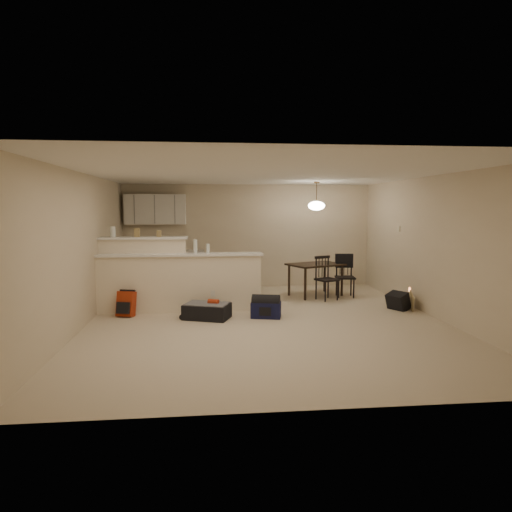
{
  "coord_description": "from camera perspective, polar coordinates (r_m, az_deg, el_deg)",
  "views": [
    {
      "loc": [
        -0.96,
        -7.6,
        1.92
      ],
      "look_at": [
        -0.1,
        0.7,
        1.05
      ],
      "focal_mm": 32.0,
      "sensor_mm": 36.0,
      "label": 1
    }
  ],
  "objects": [
    {
      "name": "bottle_b",
      "position": [
        8.54,
        -6.02,
        0.94
      ],
      "size": [
        0.06,
        0.06,
        0.18
      ],
      "primitive_type": "cylinder",
      "color": "silver",
      "rests_on": "breakfast_bar"
    },
    {
      "name": "breakfast_bar",
      "position": [
        8.72,
        -11.11,
        -2.81
      ],
      "size": [
        3.08,
        0.58,
        1.39
      ],
      "color": "#F1E2C3",
      "rests_on": "ground"
    },
    {
      "name": "black_daypack",
      "position": [
        9.13,
        17.33,
        -5.43
      ],
      "size": [
        0.4,
        0.44,
        0.32
      ],
      "primitive_type": "cube",
      "rotation": [
        0.0,
        0.0,
        2.09
      ],
      "color": "black",
      "rests_on": "ground"
    },
    {
      "name": "thermostat",
      "position": [
        9.98,
        17.41,
        3.27
      ],
      "size": [
        0.02,
        0.12,
        0.12
      ],
      "primitive_type": "cube",
      "color": "beige",
      "rests_on": "room"
    },
    {
      "name": "cereal_box",
      "position": [
        8.84,
        -14.65,
        2.84
      ],
      "size": [
        0.1,
        0.07,
        0.16
      ],
      "primitive_type": "cube",
      "color": "#99814F",
      "rests_on": "breakfast_bar"
    },
    {
      "name": "room",
      "position": [
        7.69,
        1.28,
        0.95
      ],
      "size": [
        7.0,
        7.02,
        2.5
      ],
      "color": "beige",
      "rests_on": "ground"
    },
    {
      "name": "cardboard_sheet",
      "position": [
        9.17,
        18.86,
        -5.44
      ],
      "size": [
        0.13,
        0.41,
        0.32
      ],
      "primitive_type": "cube",
      "rotation": [
        0.0,
        0.0,
        1.31
      ],
      "color": "#99814F",
      "rests_on": "ground"
    },
    {
      "name": "dining_chair_far",
      "position": [
        10.1,
        11.09,
        -2.5
      ],
      "size": [
        0.44,
        0.42,
        0.91
      ],
      "primitive_type": null,
      "rotation": [
        0.0,
        0.0,
        -0.11
      ],
      "color": "black",
      "rests_on": "ground"
    },
    {
      "name": "kitchen_counter",
      "position": [
        10.94,
        -11.32,
        -1.88
      ],
      "size": [
        1.8,
        0.6,
        0.9
      ],
      "primitive_type": "cube",
      "color": "white",
      "rests_on": "ground"
    },
    {
      "name": "suitcase",
      "position": [
        8.08,
        -6.15,
        -6.89
      ],
      "size": [
        0.89,
        0.73,
        0.26
      ],
      "primitive_type": "cube",
      "rotation": [
        0.0,
        0.0,
        -0.34
      ],
      "color": "black",
      "rests_on": "ground"
    },
    {
      "name": "small_box",
      "position": [
        8.79,
        -12.03,
        2.75
      ],
      "size": [
        0.08,
        0.06,
        0.12
      ],
      "primitive_type": "cube",
      "color": "#99814F",
      "rests_on": "breakfast_bar"
    },
    {
      "name": "bottle_a",
      "position": [
        8.54,
        -7.59,
        1.19
      ],
      "size": [
        0.07,
        0.07,
        0.26
      ],
      "primitive_type": "cylinder",
      "color": "silver",
      "rests_on": "breakfast_bar"
    },
    {
      "name": "upper_cabinets",
      "position": [
        10.99,
        -12.46,
        5.71
      ],
      "size": [
        1.4,
        0.34,
        0.7
      ],
      "primitive_type": "cube",
      "color": "white",
      "rests_on": "room"
    },
    {
      "name": "jar",
      "position": [
        8.91,
        -17.46,
        2.91
      ],
      "size": [
        0.1,
        0.1,
        0.2
      ],
      "primitive_type": "cylinder",
      "color": "silver",
      "rests_on": "breakfast_bar"
    },
    {
      "name": "navy_duffel",
      "position": [
        8.11,
        1.26,
        -6.74
      ],
      "size": [
        0.57,
        0.39,
        0.28
      ],
      "primitive_type": "cube",
      "rotation": [
        0.0,
        0.0,
        -0.24
      ],
      "color": "#111437",
      "rests_on": "ground"
    },
    {
      "name": "dining_chair_near",
      "position": [
        9.71,
        8.86,
        -2.77
      ],
      "size": [
        0.53,
        0.52,
        0.92
      ],
      "primitive_type": null,
      "rotation": [
        0.0,
        0.0,
        0.43
      ],
      "color": "black",
      "rests_on": "ground"
    },
    {
      "name": "pendant_lamp",
      "position": [
        10.03,
        7.56,
        6.3
      ],
      "size": [
        0.36,
        0.36,
        0.62
      ],
      "color": "brown",
      "rests_on": "room"
    },
    {
      "name": "red_backpack",
      "position": [
        8.52,
        -15.92,
        -5.78
      ],
      "size": [
        0.34,
        0.26,
        0.45
      ],
      "primitive_type": "cube",
      "rotation": [
        0.0,
        0.0,
        -0.27
      ],
      "color": "#A62E12",
      "rests_on": "ground"
    },
    {
      "name": "dining_table",
      "position": [
        10.12,
        7.46,
        -1.43
      ],
      "size": [
        1.35,
        1.16,
        0.71
      ],
      "rotation": [
        0.0,
        0.0,
        0.41
      ],
      "color": "black",
      "rests_on": "ground"
    }
  ]
}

